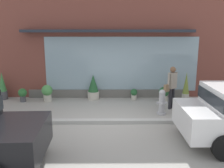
% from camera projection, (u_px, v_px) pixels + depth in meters
% --- Properties ---
extents(ground_plane, '(60.00, 60.00, 0.00)m').
position_uv_depth(ground_plane, '(108.00, 121.00, 8.40)').
color(ground_plane, '#9E9B93').
extents(curb_strip, '(14.00, 0.24, 0.12)m').
position_uv_depth(curb_strip, '(108.00, 121.00, 8.19)').
color(curb_strip, '#B2B2AD').
rests_on(curb_strip, ground_plane).
extents(storefront, '(14.00, 0.81, 5.26)m').
position_uv_depth(storefront, '(108.00, 40.00, 10.94)').
color(storefront, brown).
rests_on(storefront, ground_plane).
extents(fire_hydrant, '(0.40, 0.37, 0.93)m').
position_uv_depth(fire_hydrant, '(162.00, 102.00, 8.95)').
color(fire_hydrant, '#B2B2B7').
rests_on(fire_hydrant, ground_plane).
extents(pedestrian_with_handbag, '(0.58, 0.47, 1.67)m').
position_uv_depth(pedestrian_with_handbag, '(172.00, 84.00, 9.47)').
color(pedestrian_with_handbag, '#232328').
rests_on(pedestrian_with_handbag, ground_plane).
extents(potted_plant_window_right, '(0.30, 0.30, 0.49)m').
position_uv_depth(potted_plant_window_right, '(134.00, 94.00, 10.85)').
color(potted_plant_window_right, '#B7B2A3').
rests_on(potted_plant_window_right, ground_plane).
extents(potted_plant_window_left, '(0.47, 0.47, 0.73)m').
position_uv_depth(potted_plant_window_left, '(47.00, 92.00, 10.57)').
color(potted_plant_window_left, '#B7B2A3').
rests_on(potted_plant_window_left, ground_plane).
extents(potted_plant_low_front, '(0.36, 0.36, 1.23)m').
position_uv_depth(potted_plant_low_front, '(3.00, 86.00, 10.87)').
color(potted_plant_low_front, '#4C4C51').
rests_on(potted_plant_low_front, ground_plane).
extents(potted_plant_near_hydrant, '(0.44, 0.44, 0.64)m').
position_uv_depth(potted_plant_near_hydrant, '(164.00, 94.00, 10.56)').
color(potted_plant_near_hydrant, '#B7B2A3').
rests_on(potted_plant_near_hydrant, ground_plane).
extents(potted_plant_doorstep, '(0.31, 0.31, 1.28)m').
position_uv_depth(potted_plant_doorstep, '(186.00, 88.00, 10.49)').
color(potted_plant_doorstep, '#B7B2A3').
rests_on(potted_plant_doorstep, ground_plane).
extents(potted_plant_trailing_edge, '(0.36, 0.36, 0.58)m').
position_uv_depth(potted_plant_trailing_edge, '(23.00, 94.00, 10.53)').
color(potted_plant_trailing_edge, '#4C4C51').
rests_on(potted_plant_trailing_edge, ground_plane).
extents(potted_plant_corner_tall, '(0.51, 0.51, 1.11)m').
position_uv_depth(potted_plant_corner_tall, '(93.00, 88.00, 10.88)').
color(potted_plant_corner_tall, '#B7B2A3').
rests_on(potted_plant_corner_tall, ground_plane).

